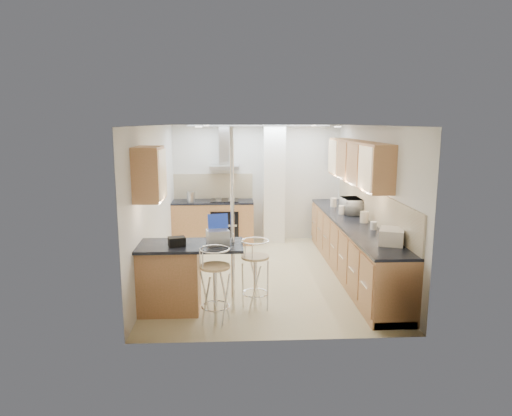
{
  "coord_description": "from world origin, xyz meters",
  "views": [
    {
      "loc": [
        -0.51,
        -7.42,
        2.56
      ],
      "look_at": [
        -0.13,
        0.2,
        1.11
      ],
      "focal_mm": 32.0,
      "sensor_mm": 36.0,
      "label": 1
    }
  ],
  "objects_px": {
    "microwave": "(353,206)",
    "laptop": "(218,237)",
    "bar_stool_end": "(255,274)",
    "bar_stool_near": "(215,286)",
    "bread_bin": "(392,236)"
  },
  "relations": [
    {
      "from": "microwave",
      "to": "bread_bin",
      "type": "xyz_separation_m",
      "value": [
        -0.01,
        -2.08,
        -0.04
      ]
    },
    {
      "from": "microwave",
      "to": "bread_bin",
      "type": "bearing_deg",
      "value": 176.14
    },
    {
      "from": "microwave",
      "to": "bar_stool_end",
      "type": "relative_size",
      "value": 0.52
    },
    {
      "from": "bar_stool_end",
      "to": "bar_stool_near",
      "type": "bearing_deg",
      "value": -179.87
    },
    {
      "from": "microwave",
      "to": "laptop",
      "type": "bearing_deg",
      "value": 127.44
    },
    {
      "from": "microwave",
      "to": "bar_stool_end",
      "type": "distance_m",
      "value": 2.81
    },
    {
      "from": "bar_stool_near",
      "to": "bar_stool_end",
      "type": "distance_m",
      "value": 0.69
    },
    {
      "from": "laptop",
      "to": "bar_stool_end",
      "type": "bearing_deg",
      "value": -7.47
    },
    {
      "from": "microwave",
      "to": "laptop",
      "type": "xyz_separation_m",
      "value": [
        -2.37,
        -2.06,
        -0.02
      ]
    },
    {
      "from": "microwave",
      "to": "bread_bin",
      "type": "height_order",
      "value": "microwave"
    },
    {
      "from": "microwave",
      "to": "bar_stool_end",
      "type": "xyz_separation_m",
      "value": [
        -1.87,
        -2.02,
        -0.57
      ]
    },
    {
      "from": "laptop",
      "to": "bar_stool_near",
      "type": "distance_m",
      "value": 0.67
    },
    {
      "from": "bar_stool_near",
      "to": "bar_stool_end",
      "type": "xyz_separation_m",
      "value": [
        0.53,
        0.45,
        -0.01
      ]
    },
    {
      "from": "microwave",
      "to": "bar_stool_near",
      "type": "relative_size",
      "value": 0.51
    },
    {
      "from": "microwave",
      "to": "laptop",
      "type": "distance_m",
      "value": 3.14
    }
  ]
}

